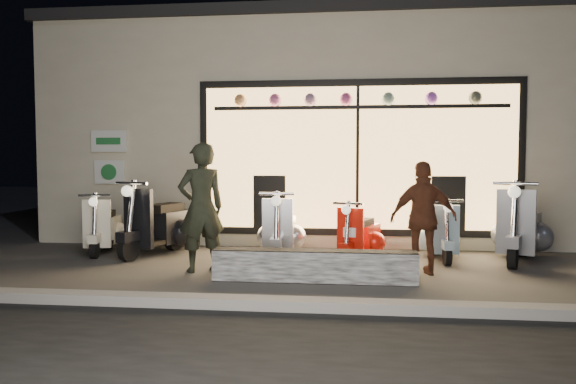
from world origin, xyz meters
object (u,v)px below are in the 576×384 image
Objects in this scene: graffiti_barrier at (314,266)px; woman at (424,218)px; scooter_red at (361,237)px; man at (201,208)px; scooter_silver at (281,231)px.

graffiti_barrier is 1.63m from woman.
scooter_red is 0.70× the size of man.
woman is at bearing -30.59° from scooter_silver.
graffiti_barrier is at bearing -91.27° from scooter_red.
man is at bearing 164.17° from graffiti_barrier.
graffiti_barrier is 1.70m from scooter_red.
graffiti_barrier is 1.45× the size of man.
scooter_silver is at bearing -36.33° from woman.
scooter_silver is (-0.65, 1.71, 0.21)m from graffiti_barrier.
woman is at bearing -30.98° from scooter_red.
scooter_red is 2.51m from man.
man reaches higher than scooter_silver.
graffiti_barrier is at bearing 14.91° from woman.
graffiti_barrier is 1.81× the size of scooter_silver.
scooter_silver reaches higher than graffiti_barrier.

